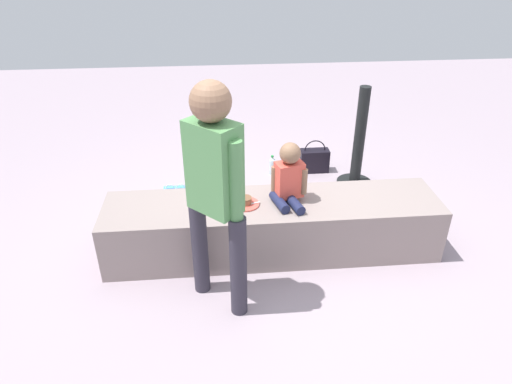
% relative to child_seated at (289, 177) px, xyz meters
% --- Properties ---
extents(ground_plane, '(12.00, 12.00, 0.00)m').
position_rel_child_seated_xyz_m(ground_plane, '(-0.12, -0.01, -0.67)').
color(ground_plane, '#A2909C').
extents(concrete_ledge, '(2.64, 0.59, 0.46)m').
position_rel_child_seated_xyz_m(concrete_ledge, '(-0.12, -0.01, -0.44)').
color(concrete_ledge, gray).
rests_on(concrete_ledge, ground_plane).
extents(child_seated, '(0.29, 0.34, 0.48)m').
position_rel_child_seated_xyz_m(child_seated, '(0.00, 0.00, 0.00)').
color(child_seated, '#1D2348').
rests_on(child_seated, concrete_ledge).
extents(adult_standing, '(0.37, 0.37, 1.59)m').
position_rel_child_seated_xyz_m(adult_standing, '(-0.56, -0.56, 0.29)').
color(adult_standing, '#2E2A37').
rests_on(adult_standing, ground_plane).
extents(cake_plate, '(0.22, 0.22, 0.07)m').
position_rel_child_seated_xyz_m(cake_plate, '(-0.34, -0.03, -0.19)').
color(cake_plate, '#E0594C').
rests_on(cake_plate, concrete_ledge).
extents(gift_bag, '(0.22, 0.11, 0.33)m').
position_rel_child_seated_xyz_m(gift_bag, '(-0.93, 0.59, -0.52)').
color(gift_bag, '#4C99E0').
rests_on(gift_bag, ground_plane).
extents(railing_post, '(0.36, 0.36, 1.04)m').
position_rel_child_seated_xyz_m(railing_post, '(0.86, 1.01, -0.28)').
color(railing_post, black).
rests_on(railing_post, ground_plane).
extents(water_bottle_near_gift, '(0.07, 0.07, 0.23)m').
position_rel_child_seated_xyz_m(water_bottle_near_gift, '(0.77, 0.65, -0.56)').
color(water_bottle_near_gift, silver).
rests_on(water_bottle_near_gift, ground_plane).
extents(water_bottle_far_side, '(0.06, 0.06, 0.22)m').
position_rel_child_seated_xyz_m(water_bottle_far_side, '(0.04, 1.33, -0.57)').
color(water_bottle_far_side, silver).
rests_on(water_bottle_far_side, ground_plane).
extents(party_cup_red, '(0.09, 0.09, 0.11)m').
position_rel_child_seated_xyz_m(party_cup_red, '(-0.74, 1.01, -0.62)').
color(party_cup_red, red).
rests_on(party_cup_red, ground_plane).
extents(cake_box_white, '(0.29, 0.34, 0.14)m').
position_rel_child_seated_xyz_m(cake_box_white, '(0.39, 0.50, -0.60)').
color(cake_box_white, white).
rests_on(cake_box_white, ground_plane).
extents(handbag_black_leather, '(0.31, 0.14, 0.36)m').
position_rel_child_seated_xyz_m(handbag_black_leather, '(0.51, 1.36, -0.54)').
color(handbag_black_leather, black).
rests_on(handbag_black_leather, ground_plane).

